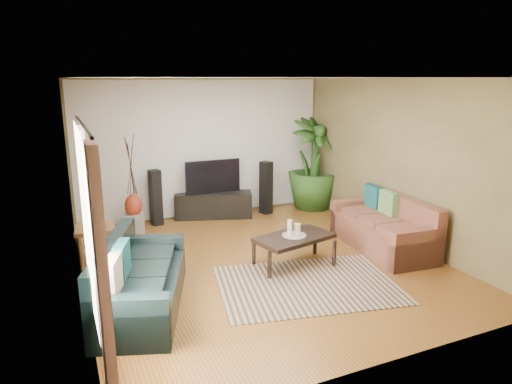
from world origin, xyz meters
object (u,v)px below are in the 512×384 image
vase (133,206)px  side_table (97,245)px  speaker_right (266,188)px  potted_plant (313,164)px  sofa_left (142,275)px  tv_stand (214,205)px  pedestal (135,223)px  television (213,176)px  speaker_left (156,198)px  sofa_right (383,223)px  coffee_table (294,251)px

vase → side_table: bearing=-120.4°
speaker_right → potted_plant: potted_plant is taller
sofa_left → tv_stand: 3.75m
pedestal → vase: bearing=0.0°
television → speaker_right: television is taller
tv_stand → vase: vase is taller
television → speaker_left: size_ratio=1.05×
tv_stand → pedestal: 1.61m
sofa_left → television: television is taller
sofa_right → speaker_left: speaker_left is taller
sofa_right → sofa_left: bearing=-78.2°
speaker_left → vase: 0.51m
speaker_left → pedestal: speaker_left is taller
sofa_left → coffee_table: size_ratio=1.74×
television → speaker_left: television is taller
tv_stand → pedestal: tv_stand is taller
sofa_left → potted_plant: size_ratio=1.03×
speaker_left → speaker_right: size_ratio=0.98×
vase → tv_stand: bearing=9.5°
television → coffee_table: bearing=-83.9°
pedestal → side_table: (-0.75, -1.29, 0.13)m
coffee_table → side_table: 2.92m
television → tv_stand: bearing=0.0°
sofa_right → potted_plant: 2.61m
sofa_right → speaker_left: size_ratio=1.82×
coffee_table → speaker_left: bearing=104.4°
sofa_right → coffee_table: size_ratio=1.69×
sofa_right → side_table: sofa_right is taller
tv_stand → pedestal: bearing=-151.9°
coffee_table → pedestal: size_ratio=3.40×
sofa_right → coffee_table: 1.66m
tv_stand → speaker_left: (-1.14, -0.03, 0.28)m
speaker_right → vase: (-2.66, -0.09, -0.05)m
speaker_left → sofa_left: bearing=-115.5°
sofa_left → potted_plant: bearing=-34.5°
tv_stand → vase: bearing=-151.9°
pedestal → side_table: 1.50m
tv_stand → side_table: 2.81m
tv_stand → sofa_right: bearing=-36.0°
sofa_left → tv_stand: size_ratio=1.30×
sofa_right → coffee_table: sofa_right is taller
sofa_left → television: bearing=-12.1°
vase → sofa_right: bearing=-35.0°
coffee_table → side_table: bearing=141.8°
sofa_right → television: bearing=-139.4°
speaker_left → speaker_right: speaker_right is taller
speaker_right → vase: bearing=164.4°
tv_stand → pedestal: (-1.59, -0.27, -0.08)m
tv_stand → coffee_table: bearing=-65.2°
speaker_left → pedestal: 0.62m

